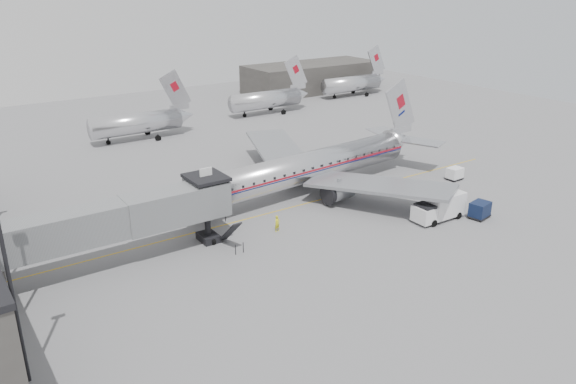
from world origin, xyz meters
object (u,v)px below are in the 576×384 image
at_px(service_van, 439,207).
at_px(baggage_cart_navy, 480,210).
at_px(ramp_worker, 277,223).
at_px(baggage_cart_white, 455,173).
at_px(airliner, 310,167).

xyz_separation_m(service_van, baggage_cart_navy, (3.82, -2.13, -0.52)).
bearing_deg(ramp_worker, baggage_cart_white, -11.16).
height_order(baggage_cart_navy, baggage_cart_white, baggage_cart_navy).
bearing_deg(baggage_cart_navy, ramp_worker, 143.80).
bearing_deg(ramp_worker, baggage_cart_navy, -37.30).
relative_size(airliner, baggage_cart_navy, 14.88).
distance_m(airliner, baggage_cart_navy, 19.21).
bearing_deg(service_van, baggage_cart_navy, -27.93).
height_order(airliner, baggage_cart_navy, airliner).
bearing_deg(baggage_cart_white, baggage_cart_navy, -130.36).
height_order(baggage_cart_white, ramp_worker, ramp_worker).
relative_size(baggage_cart_white, ramp_worker, 1.20).
bearing_deg(service_van, airliner, 113.42).
relative_size(airliner, ramp_worker, 21.99).
xyz_separation_m(service_van, baggage_cart_white, (11.20, 7.29, -0.62)).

